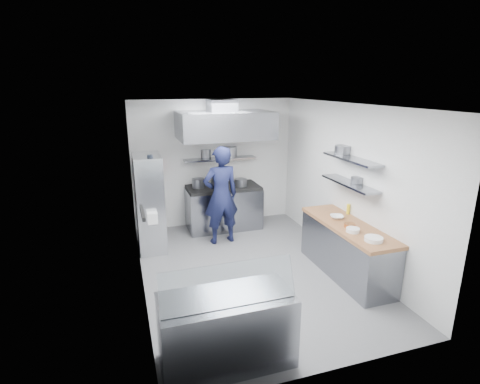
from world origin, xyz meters
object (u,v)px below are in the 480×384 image
object	(u,v)px
gas_range	(224,208)
wire_rack	(149,203)
chef	(221,195)
display_case	(226,330)

from	to	relation	value
gas_range	wire_rack	xyz separation A→B (m)	(-1.63, -0.60, 0.48)
wire_rack	chef	bearing A→B (deg)	-6.05
gas_range	display_case	bearing A→B (deg)	-105.02
gas_range	wire_rack	world-z (taller)	wire_rack
chef	wire_rack	bearing A→B (deg)	-11.52
display_case	gas_range	bearing A→B (deg)	74.98
chef	gas_range	bearing A→B (deg)	-114.26
chef	display_case	distance (m)	3.50
gas_range	chef	distance (m)	0.95
gas_range	display_case	size ratio (longest dim) A/B	1.07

